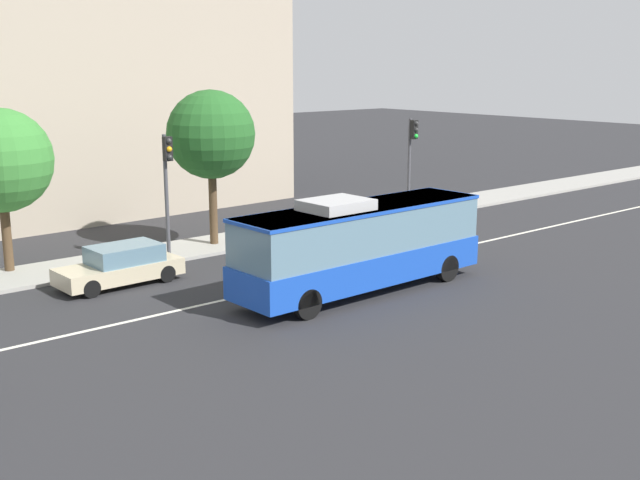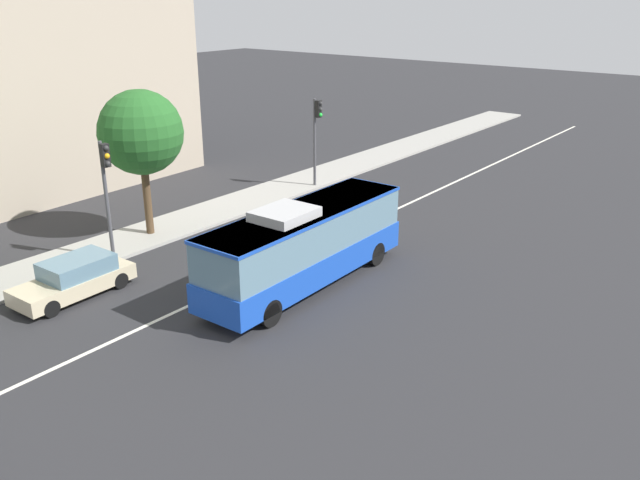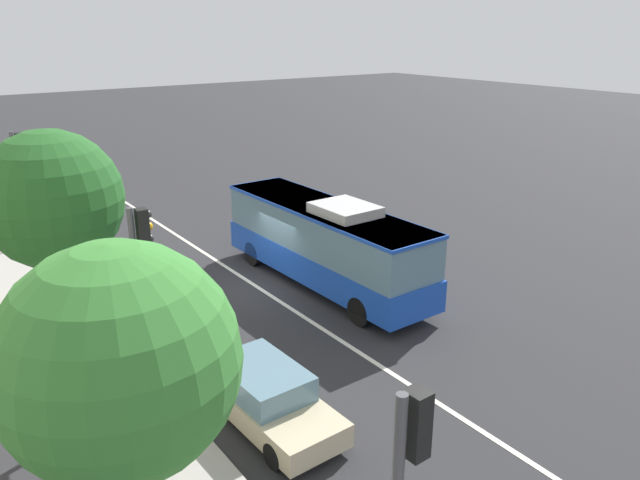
{
  "view_description": "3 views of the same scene",
  "coord_description": "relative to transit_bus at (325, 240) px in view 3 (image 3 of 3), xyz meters",
  "views": [
    {
      "loc": [
        -19.72,
        -21.94,
        7.97
      ],
      "look_at": [
        -2.31,
        -1.11,
        1.83
      ],
      "focal_mm": 44.11,
      "sensor_mm": 36.0,
      "label": 1
    },
    {
      "loc": [
        -19.6,
        -17.2,
        10.89
      ],
      "look_at": [
        -0.87,
        -2.57,
        1.83
      ],
      "focal_mm": 36.76,
      "sensor_mm": 36.0,
      "label": 2
    },
    {
      "loc": [
        -18.96,
        10.68,
        9.44
      ],
      "look_at": [
        -1.67,
        -1.8,
        1.99
      ],
      "focal_mm": 34.62,
      "sensor_mm": 36.0,
      "label": 3
    }
  ],
  "objects": [
    {
      "name": "sidewalk_kerb",
      "position": [
        1.39,
        9.41,
        -1.74
      ],
      "size": [
        80.0,
        3.15,
        0.14
      ],
      "primitive_type": "cube",
      "color": "#9E9B93",
      "rests_on": "ground_plane"
    },
    {
      "name": "traffic_light_mid_block",
      "position": [
        -3.07,
        8.06,
        1.75
      ],
      "size": [
        0.34,
        0.62,
        5.2
      ],
      "rotation": [
        0.0,
        0.0,
        -1.63
      ],
      "color": "#47474C",
      "rests_on": "ground_plane"
    },
    {
      "name": "transit_bus",
      "position": [
        0.0,
        0.0,
        0.0
      ],
      "size": [
        10.04,
        2.68,
        3.46
      ],
      "rotation": [
        0.0,
        0.0,
        0.02
      ],
      "color": "#1947B7",
      "rests_on": "ground_plane"
    },
    {
      "name": "ground_plane",
      "position": [
        1.39,
        2.23,
        -1.81
      ],
      "size": [
        160.0,
        160.0,
        0.0
      ],
      "primitive_type": "plane",
      "color": "#28282B"
    },
    {
      "name": "street_tree_kerbside_centre",
      "position": [
        -8.74,
        10.47,
        2.57
      ],
      "size": [
        3.93,
        3.93,
        6.36
      ],
      "color": "#4C3823",
      "rests_on": "ground_plane"
    },
    {
      "name": "sedan_beige",
      "position": [
        -6.1,
        6.29,
        -1.09
      ],
      "size": [
        4.55,
        1.93,
        1.46
      ],
      "rotation": [
        0.0,
        0.0,
        3.17
      ],
      "color": "#C6B793",
      "rests_on": "ground_plane"
    },
    {
      "name": "traffic_light_far_corner",
      "position": [
        11.06,
        8.14,
        1.75
      ],
      "size": [
        0.32,
        0.62,
        5.2
      ],
      "rotation": [
        0.0,
        0.0,
        -1.57
      ],
      "color": "#47474C",
      "rests_on": "ground_plane"
    },
    {
      "name": "lane_centre_line",
      "position": [
        1.39,
        2.23,
        -1.8
      ],
      "size": [
        76.0,
        0.16,
        0.01
      ],
      "primitive_type": "cube",
      "color": "silver",
      "rests_on": "ground_plane"
    },
    {
      "name": "street_tree_kerbside_left",
      "position": [
        -0.17,
        9.35,
        3.12
      ],
      "size": [
        3.83,
        3.83,
        6.87
      ],
      "color": "#4C3823",
      "rests_on": "ground_plane"
    }
  ]
}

